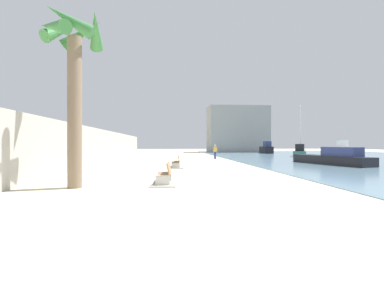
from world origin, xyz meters
name	(u,v)px	position (x,y,z in m)	size (l,w,h in m)	color
ground_plane	(175,161)	(0.00, 18.00, 0.00)	(120.00, 120.00, 0.00)	beige
seawall	(100,146)	(-7.50, 18.00, 1.59)	(0.80, 64.00, 3.17)	#ADAAA3
palm_tree	(73,63)	(-4.75, 1.12, 5.14)	(2.78, 2.89, 7.39)	#7A6651
bench_near	(164,179)	(-1.04, 1.75, 0.23)	(1.22, 2.16, 0.98)	#ADAAA3
bench_far	(176,165)	(-0.22, 10.15, 0.23)	(1.17, 2.14, 0.98)	#ADAAA3
person_walking	(215,151)	(4.75, 21.61, 0.97)	(0.53, 0.22, 1.67)	navy
boat_far_right	(342,150)	(25.47, 29.33, 0.88)	(5.19, 6.70, 2.26)	white
boat_outer	(266,149)	(17.02, 38.39, 0.85)	(2.08, 5.19, 2.15)	black
boat_distant	(300,152)	(17.65, 26.82, 0.68)	(4.84, 7.20, 7.18)	#337060
boat_mid_bay	(333,158)	(13.12, 11.78, 0.58)	(3.48, 7.57, 1.48)	black
harbor_building	(237,130)	(13.66, 46.00, 4.65)	(12.00, 6.00, 9.29)	gray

